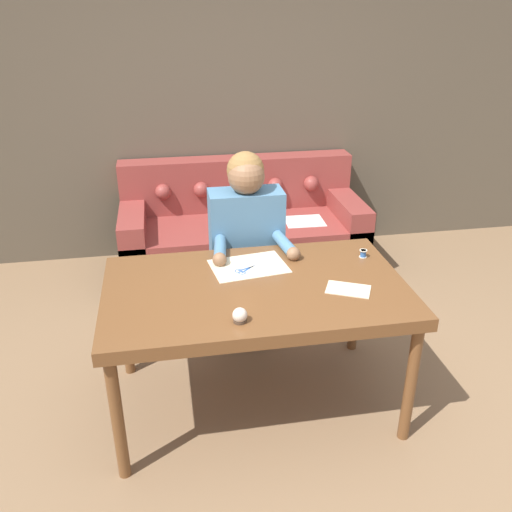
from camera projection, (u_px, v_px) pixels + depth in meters
The scene contains 10 objects.
ground_plane at pixel (281, 414), 3.06m from camera, with size 16.00×16.00×0.00m, color #846647.
wall_back at pixel (225, 105), 4.55m from camera, with size 8.00×0.06×2.60m.
dining_table at pixel (256, 297), 2.85m from camera, with size 1.58×0.95×0.77m.
couch at pixel (242, 232), 4.61m from camera, with size 1.99×0.86×0.89m.
person at pixel (247, 249), 3.43m from camera, with size 0.50×0.56×1.31m.
pattern_paper_main at pixel (249, 266), 3.02m from camera, with size 0.45×0.35×0.00m.
pattern_paper_offcut at pixel (348, 289), 2.78m from camera, with size 0.26×0.22×0.00m.
scissors at pixel (247, 269), 2.98m from camera, with size 0.22×0.17×0.01m.
thread_spool at pixel (363, 254), 3.12m from camera, with size 0.04×0.04×0.05m.
pin_cushion at pixel (240, 316), 2.49m from camera, with size 0.07×0.07×0.07m.
Camera 1 is at (-0.55, -2.30, 2.14)m, focal length 38.00 mm.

